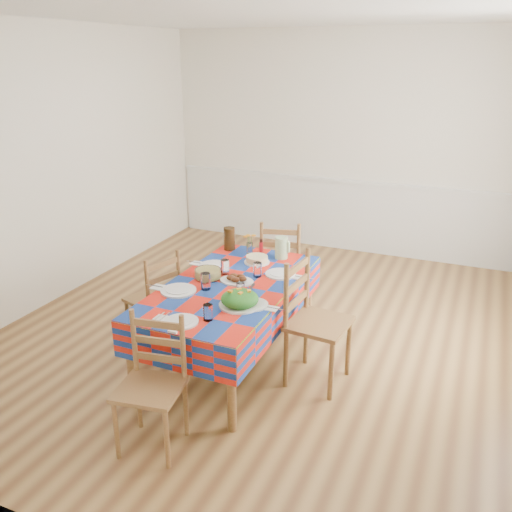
% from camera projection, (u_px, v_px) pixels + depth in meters
% --- Properties ---
extents(room, '(4.58, 5.08, 2.78)m').
position_uv_depth(room, '(264.00, 187.00, 4.52)').
color(room, brown).
rests_on(room, ground).
extents(wainscot, '(4.41, 0.06, 0.92)m').
position_uv_depth(wainscot, '(338.00, 212.00, 6.96)').
color(wainscot, silver).
rests_on(wainscot, room).
extents(dining_table, '(0.95, 1.76, 0.69)m').
position_uv_depth(dining_table, '(230.00, 293.00, 4.29)').
color(dining_table, brown).
rests_on(dining_table, room).
extents(setting_near_head, '(0.39, 0.26, 0.12)m').
position_uv_depth(setting_near_head, '(190.00, 318.00, 3.66)').
color(setting_near_head, white).
rests_on(setting_near_head, dining_table).
extents(setting_left_near, '(0.50, 0.30, 0.13)m').
position_uv_depth(setting_left_near, '(188.00, 287.00, 4.15)').
color(setting_left_near, white).
rests_on(setting_left_near, dining_table).
extents(setting_left_far, '(0.47, 0.28, 0.12)m').
position_uv_depth(setting_left_far, '(217.00, 266.00, 4.56)').
color(setting_left_far, white).
rests_on(setting_left_far, dining_table).
extents(setting_right_near, '(0.43, 0.25, 0.11)m').
position_uv_depth(setting_right_near, '(249.00, 299.00, 3.95)').
color(setting_right_near, white).
rests_on(setting_right_near, dining_table).
extents(setting_right_far, '(0.47, 0.27, 0.12)m').
position_uv_depth(setting_right_far, '(273.00, 272.00, 4.43)').
color(setting_right_far, white).
rests_on(setting_right_far, dining_table).
extents(meat_platter, '(0.28, 0.20, 0.05)m').
position_uv_depth(meat_platter, '(237.00, 279.00, 4.31)').
color(meat_platter, white).
rests_on(meat_platter, dining_table).
extents(salad_platter, '(0.30, 0.30, 0.13)m').
position_uv_depth(salad_platter, '(240.00, 299.00, 3.89)').
color(salad_platter, white).
rests_on(salad_platter, dining_table).
extents(pasta_bowl, '(0.21, 0.21, 0.08)m').
position_uv_depth(pasta_bowl, '(208.00, 274.00, 4.37)').
color(pasta_bowl, white).
rests_on(pasta_bowl, dining_table).
extents(cake, '(0.22, 0.22, 0.06)m').
position_uv_depth(cake, '(257.00, 260.00, 4.70)').
color(cake, white).
rests_on(cake, dining_table).
extents(serving_utensils, '(0.14, 0.30, 0.01)m').
position_uv_depth(serving_utensils, '(245.00, 291.00, 4.14)').
color(serving_utensils, black).
rests_on(serving_utensils, dining_table).
extents(flower_vase, '(0.12, 0.10, 0.19)m').
position_uv_depth(flower_vase, '(250.00, 245.00, 4.91)').
color(flower_vase, white).
rests_on(flower_vase, dining_table).
extents(hot_sauce, '(0.03, 0.03, 0.14)m').
position_uv_depth(hot_sauce, '(261.00, 247.00, 4.88)').
color(hot_sauce, '#B30E17').
rests_on(hot_sauce, dining_table).
extents(green_pitcher, '(0.11, 0.11, 0.19)m').
position_uv_depth(green_pitcher, '(281.00, 248.00, 4.78)').
color(green_pitcher, '#9BBE86').
rests_on(green_pitcher, dining_table).
extents(tea_pitcher, '(0.10, 0.10, 0.21)m').
position_uv_depth(tea_pitcher, '(229.00, 239.00, 5.00)').
color(tea_pitcher, black).
rests_on(tea_pitcher, dining_table).
extents(name_card, '(0.06, 0.02, 0.01)m').
position_uv_depth(name_card, '(172.00, 332.00, 3.52)').
color(name_card, white).
rests_on(name_card, dining_table).
extents(chair_near, '(0.45, 0.43, 0.88)m').
position_uv_depth(chair_near, '(152.00, 385.00, 3.41)').
color(chair_near, brown).
rests_on(chair_near, room).
extents(chair_far, '(0.49, 0.48, 0.92)m').
position_uv_depth(chair_far, '(281.00, 265.00, 5.30)').
color(chair_far, brown).
rests_on(chair_far, room).
extents(chair_left, '(0.47, 0.48, 0.87)m').
position_uv_depth(chair_left, '(156.00, 300.00, 4.61)').
color(chair_left, brown).
rests_on(chair_left, room).
extents(chair_right, '(0.46, 0.48, 1.01)m').
position_uv_depth(chair_right, '(313.00, 322.00, 4.08)').
color(chair_right, brown).
rests_on(chair_right, room).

